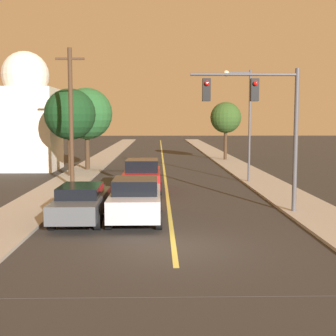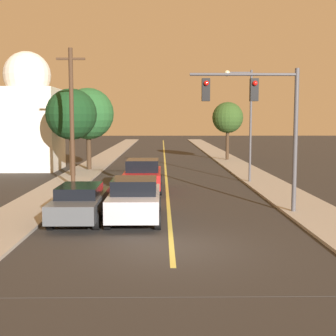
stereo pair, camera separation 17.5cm
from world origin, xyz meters
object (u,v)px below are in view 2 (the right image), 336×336
Objects in this scene: utility_pole_left at (72,115)px; tree_left_near at (71,115)px; car_near_lane_front at (135,199)px; car_near_lane_second at (143,175)px; domed_building_left at (28,116)px; tree_right_near at (228,118)px; streetlamp_right at (244,110)px; traffic_signal_mast at (261,110)px; tree_left_far at (88,114)px; car_outer_lane_front at (81,202)px.

utility_pole_left reaches higher than tree_left_near.
car_near_lane_front is 0.92× the size of car_near_lane_second.
domed_building_left is (-9.21, 18.62, 3.32)m from car_near_lane_front.
tree_left_near is at bearing 101.01° from utility_pole_left.
tree_right_near is at bearing 25.04° from domed_building_left.
streetlamp_right reaches higher than tree_right_near.
traffic_signal_mast is 0.87× the size of streetlamp_right.
domed_building_left reaches higher than tree_left_far.
tree_right_near is at bearing 68.87° from car_near_lane_second.
streetlamp_right reaches higher than tree_left_near.
streetlamp_right is at bearing -27.65° from domed_building_left.
car_outer_lane_front is 18.17m from tree_left_far.
tree_left_far reaches higher than tree_right_near.
traffic_signal_mast reaches higher than tree_right_near.
car_near_lane_second is 8.77m from traffic_signal_mast.
streetlamp_right reaches higher than car_near_lane_second.
tree_left_far is (0.52, 3.87, 0.10)m from tree_left_near.
traffic_signal_mast is at bearing -95.92° from streetlamp_right.
tree_left_far is 1.13× the size of tree_right_near.
tree_left_far is (-0.48, 8.99, 0.17)m from utility_pole_left.
tree_left_far is at bearing 113.88° from car_near_lane_second.
car_near_lane_front is at bearing -63.69° from domed_building_left.
car_near_lane_second is at bearing -51.35° from tree_left_near.
tree_right_near is 0.60× the size of domed_building_left.
tree_left_near is at bearing 109.80° from car_near_lane_front.
utility_pole_left reaches higher than car_near_lane_second.
utility_pole_left reaches higher than traffic_signal_mast.
car_near_lane_second is 20.25m from tree_right_near.
tree_right_near is (7.21, 18.65, 3.17)m from car_near_lane_second.
tree_left_near reaches higher than car_outer_lane_front.
traffic_signal_mast is at bearing 14.42° from car_near_lane_front.
utility_pole_left reaches higher than car_outer_lane_front.
utility_pole_left is (-9.02, 7.47, -0.13)m from traffic_signal_mast.
tree_left_far is 4.81m from domed_building_left.
car_near_lane_front is at bearing -2.79° from car_outer_lane_front.
domed_building_left is (-7.13, 18.52, 3.42)m from car_outer_lane_front.
tree_right_near is (7.21, 26.29, 3.19)m from car_near_lane_front.
streetlamp_right is at bearing -16.38° from tree_left_near.
car_near_lane_front is at bearing -119.35° from streetlamp_right.
car_outer_lane_front is 27.98m from tree_right_near.
tree_left_near is at bearing 101.96° from car_outer_lane_front.
car_near_lane_second is at bearing 90.00° from car_near_lane_front.
car_near_lane_front is 0.74× the size of tree_left_far.
car_near_lane_second is at bearing -66.12° from tree_left_far.
car_near_lane_front is 0.78× the size of tree_left_near.
traffic_signal_mast reaches higher than car_outer_lane_front.
tree_left_far is at bearing 93.04° from utility_pole_left.
car_outer_lane_front is at bearing -109.53° from tree_right_near.
streetlamp_right is at bearing 10.74° from utility_pole_left.
streetlamp_right is 15.68m from tree_right_near.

